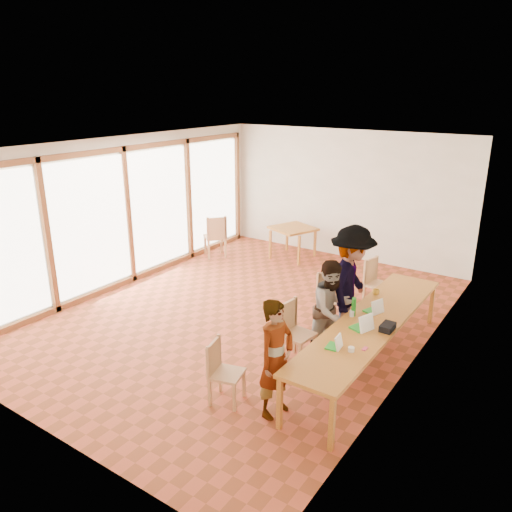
{
  "coord_description": "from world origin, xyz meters",
  "views": [
    {
      "loc": [
        4.75,
        -6.7,
        3.89
      ],
      "look_at": [
        0.12,
        0.11,
        1.1
      ],
      "focal_mm": 35.0,
      "sensor_mm": 36.0,
      "label": 1
    }
  ],
  "objects": [
    {
      "name": "black_pouch",
      "position": [
        2.8,
        -0.63,
        0.8
      ],
      "size": [
        0.16,
        0.26,
        0.09
      ],
      "primitive_type": "cube",
      "color": "black",
      "rests_on": "communal_table"
    },
    {
      "name": "laptop_mid",
      "position": [
        2.52,
        -0.8,
        0.81
      ],
      "size": [
        0.31,
        0.33,
        0.23
      ],
      "rotation": [
        0.0,
        0.0,
        -0.35
      ],
      "color": "green",
      "rests_on": "communal_table"
    },
    {
      "name": "ground",
      "position": [
        0.0,
        0.0,
        0.0
      ],
      "size": [
        8.0,
        8.0,
        0.0
      ],
      "primitive_type": "plane",
      "color": "#A84428",
      "rests_on": "ground"
    },
    {
      "name": "side_table",
      "position": [
        -0.91,
        3.2,
        0.67
      ],
      "size": [
        0.9,
        0.9,
        0.75
      ],
      "rotation": [
        0.0,
        0.0,
        -0.38
      ],
      "color": "#BE752A",
      "rests_on": "ground"
    },
    {
      "name": "wall_right",
      "position": [
        3.0,
        0.0,
        1.5
      ],
      "size": [
        0.1,
        8.0,
        3.0
      ],
      "primitive_type": "cube",
      "color": "white",
      "rests_on": "ground"
    },
    {
      "name": "chair_near",
      "position": [
        1.22,
        -2.33,
        0.52
      ],
      "size": [
        0.48,
        0.48,
        0.45
      ],
      "rotation": [
        0.0,
        0.0,
        0.26
      ],
      "color": "tan",
      "rests_on": "ground"
    },
    {
      "name": "pink_phone",
      "position": [
        2.75,
        -1.3,
        0.76
      ],
      "size": [
        0.05,
        0.1,
        0.01
      ],
      "primitive_type": "cube",
      "color": "#D63C63",
      "rests_on": "communal_table"
    },
    {
      "name": "chair_spare",
      "position": [
        -2.41,
        2.16,
        0.63
      ],
      "size": [
        0.67,
        0.67,
        0.55
      ],
      "rotation": [
        0.0,
        0.0,
        2.47
      ],
      "color": "tan",
      "rests_on": "ground"
    },
    {
      "name": "person_mid",
      "position": [
        1.88,
        -0.48,
        0.76
      ],
      "size": [
        0.82,
        0.91,
        1.53
      ],
      "primitive_type": "imported",
      "rotation": [
        0.0,
        0.0,
        1.18
      ],
      "color": "gray",
      "rests_on": "ground"
    },
    {
      "name": "green_bottle",
      "position": [
        2.23,
        -0.48,
        0.89
      ],
      "size": [
        0.07,
        0.07,
        0.28
      ],
      "primitive_type": "cylinder",
      "color": "#1E7B20",
      "rests_on": "communal_table"
    },
    {
      "name": "chair_empty",
      "position": [
        1.73,
        1.64,
        0.56
      ],
      "size": [
        0.5,
        0.5,
        0.48
      ],
      "rotation": [
        0.0,
        0.0,
        -0.2
      ],
      "color": "tan",
      "rests_on": "ground"
    },
    {
      "name": "ceiling",
      "position": [
        0.0,
        0.0,
        3.02
      ],
      "size": [
        6.0,
        8.0,
        0.04
      ],
      "primitive_type": "cube",
      "color": "white",
      "rests_on": "wall_back"
    },
    {
      "name": "yellow_mug",
      "position": [
        2.2,
        0.45,
        0.79
      ],
      "size": [
        0.13,
        0.13,
        0.09
      ],
      "primitive_type": "imported",
      "rotation": [
        0.0,
        0.0,
        0.23
      ],
      "color": "gold",
      "rests_on": "communal_table"
    },
    {
      "name": "person_far",
      "position": [
        1.92,
        0.11,
        0.96
      ],
      "size": [
        0.94,
        1.35,
        1.92
      ],
      "primitive_type": "imported",
      "rotation": [
        0.0,
        0.0,
        1.76
      ],
      "color": "gray",
      "rests_on": "ground"
    },
    {
      "name": "laptop_near",
      "position": [
        2.42,
        -1.48,
        0.8
      ],
      "size": [
        0.2,
        0.23,
        0.18
      ],
      "rotation": [
        0.0,
        0.0,
        0.11
      ],
      "color": "green",
      "rests_on": "communal_table"
    },
    {
      "name": "laptop_far",
      "position": [
        2.45,
        -0.2,
        0.81
      ],
      "size": [
        0.28,
        0.3,
        0.21
      ],
      "rotation": [
        0.0,
        0.0,
        -0.35
      ],
      "color": "green",
      "rests_on": "communal_table"
    },
    {
      "name": "chair_far",
      "position": [
        1.3,
        0.62,
        0.55
      ],
      "size": [
        0.5,
        0.5,
        0.47
      ],
      "rotation": [
        0.0,
        0.0,
        -0.24
      ],
      "color": "tan",
      "rests_on": "ground"
    },
    {
      "name": "clear_glass",
      "position": [
        2.21,
        -0.5,
        0.8
      ],
      "size": [
        0.07,
        0.07,
        0.09
      ],
      "primitive_type": "cylinder",
      "color": "silver",
      "rests_on": "communal_table"
    },
    {
      "name": "communal_table",
      "position": [
        2.5,
        -0.45,
        0.7
      ],
      "size": [
        0.8,
        4.0,
        0.75
      ],
      "color": "#BE752A",
      "rests_on": "ground"
    },
    {
      "name": "person_near",
      "position": [
        1.95,
        -2.15,
        0.77
      ],
      "size": [
        0.44,
        0.6,
        1.53
      ],
      "primitive_type": "imported",
      "rotation": [
        0.0,
        0.0,
        1.43
      ],
      "color": "gray",
      "rests_on": "ground"
    },
    {
      "name": "chair_mid",
      "position": [
        1.47,
        -0.91,
        0.57
      ],
      "size": [
        0.48,
        0.48,
        0.49
      ],
      "rotation": [
        0.0,
        0.0,
        -0.12
      ],
      "color": "tan",
      "rests_on": "ground"
    },
    {
      "name": "wall_front",
      "position": [
        0.0,
        -4.0,
        1.5
      ],
      "size": [
        6.0,
        0.1,
        3.0
      ],
      "primitive_type": "cube",
      "color": "white",
      "rests_on": "ground"
    },
    {
      "name": "wall_back",
      "position": [
        0.0,
        4.0,
        1.5
      ],
      "size": [
        6.0,
        0.1,
        3.0
      ],
      "primitive_type": "cube",
      "color": "white",
      "rests_on": "ground"
    },
    {
      "name": "window_wall",
      "position": [
        -2.96,
        0.0,
        1.5
      ],
      "size": [
        0.1,
        8.0,
        3.0
      ],
      "primitive_type": "cube",
      "color": "white",
      "rests_on": "ground"
    },
    {
      "name": "condiment_cup",
      "position": [
        2.63,
        -1.45,
        0.78
      ],
      "size": [
        0.08,
        0.08,
        0.06
      ],
      "primitive_type": "cylinder",
      "color": "white",
      "rests_on": "communal_table"
    }
  ]
}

